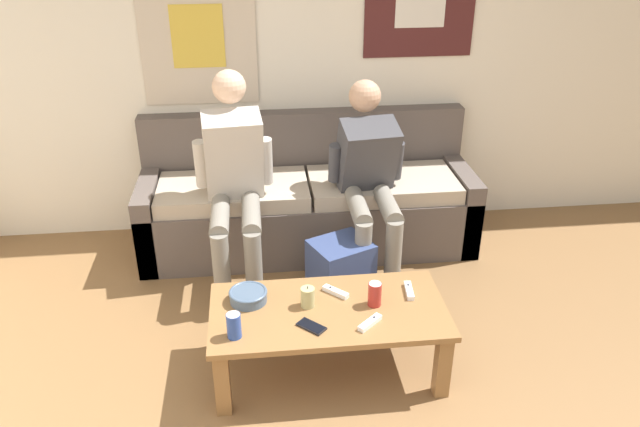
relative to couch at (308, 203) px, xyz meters
name	(u,v)px	position (x,y,z in m)	size (l,w,h in m)	color
wall_back	(296,46)	(-0.04, 0.34, 0.98)	(10.00, 0.07, 2.55)	silver
couch	(308,203)	(0.00, 0.00, 0.00)	(2.20, 0.70, 0.86)	#564C47
coffee_table	(328,319)	(-0.02, -1.32, 0.02)	(1.15, 0.57, 0.38)	olive
person_seated_adult	(234,176)	(-0.47, -0.37, 0.39)	(0.47, 0.87, 1.27)	gray
person_seated_teen	(369,175)	(0.35, -0.35, 0.35)	(0.47, 0.88, 1.17)	gray
backpack	(342,274)	(0.13, -0.72, -0.11)	(0.41, 0.40, 0.38)	navy
ceramic_bowl	(248,295)	(-0.41, -1.21, 0.11)	(0.19, 0.19, 0.06)	#475B75
pillar_candle	(308,297)	(-0.12, -1.28, 0.13)	(0.07, 0.07, 0.11)	tan
drink_can_blue	(234,326)	(-0.47, -1.48, 0.14)	(0.07, 0.07, 0.12)	#28479E
drink_can_red	(375,294)	(0.20, -1.31, 0.14)	(0.07, 0.07, 0.12)	maroon
game_controller_near_left	(409,291)	(0.40, -1.23, 0.09)	(0.05, 0.15, 0.03)	white
game_controller_near_right	(370,323)	(0.15, -1.46, 0.09)	(0.13, 0.12, 0.03)	white
game_controller_far_center	(336,292)	(0.03, -1.20, 0.09)	(0.13, 0.12, 0.03)	white
cell_phone	(311,326)	(-0.12, -1.45, 0.09)	(0.14, 0.14, 0.01)	black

